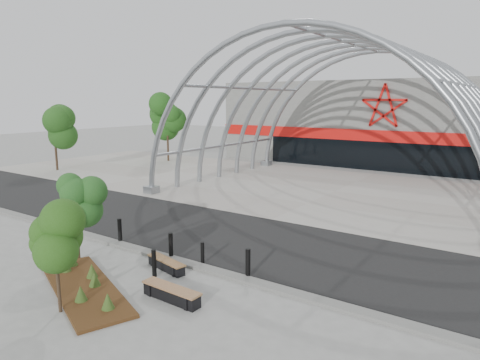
{
  "coord_description": "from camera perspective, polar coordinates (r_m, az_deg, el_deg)",
  "views": [
    {
      "loc": [
        10.9,
        -11.84,
        6.21
      ],
      "look_at": [
        0.0,
        4.0,
        2.6
      ],
      "focal_mm": 32.0,
      "sensor_mm": 36.0,
      "label": 1
    }
  ],
  "objects": [
    {
      "name": "bg_tree_2",
      "position": [
        41.23,
        -23.55,
        6.49
      ],
      "size": [
        2.55,
        2.55,
        5.38
      ],
      "color": "#2F2216",
      "rests_on": "ground"
    },
    {
      "name": "bollard_1",
      "position": [
        17.31,
        -9.21,
        -8.66
      ],
      "size": [
        0.17,
        0.17,
        1.06
      ],
      "primitive_type": "cylinder",
      "color": "black",
      "rests_on": "ground"
    },
    {
      "name": "bollard_0",
      "position": [
        19.58,
        -15.73,
        -6.56
      ],
      "size": [
        0.18,
        0.18,
        1.11
      ],
      "primitive_type": "cylinder",
      "color": "black",
      "rests_on": "ground"
    },
    {
      "name": "bench_0",
      "position": [
        16.38,
        -9.81,
        -11.06
      ],
      "size": [
        1.97,
        0.8,
        0.4
      ],
      "color": "black",
      "rests_on": "ground"
    },
    {
      "name": "bollard_3",
      "position": [
        15.76,
        -11.39,
        -10.82
      ],
      "size": [
        0.16,
        0.16,
        1.0
      ],
      "primitive_type": "cylinder",
      "color": "black",
      "rests_on": "ground"
    },
    {
      "name": "bench_1",
      "position": [
        14.03,
        -9.13,
        -14.76
      ],
      "size": [
        2.19,
        0.54,
        0.46
      ],
      "color": "black",
      "rests_on": "ground"
    },
    {
      "name": "street_tree_0",
      "position": [
        17.71,
        -21.14,
        -2.65
      ],
      "size": [
        1.44,
        1.44,
        3.28
      ],
      "color": "#332516",
      "rests_on": "ground"
    },
    {
      "name": "vault_canopy",
      "position": [
        30.07,
        12.52,
        -1.51
      ],
      "size": [
        20.8,
        15.8,
        20.36
      ],
      "color": "#92979C",
      "rests_on": "ground"
    },
    {
      "name": "planting_bed",
      "position": [
        15.56,
        -20.04,
        -12.99
      ],
      "size": [
        5.87,
        3.72,
        0.6
      ],
      "color": "#40260D",
      "rests_on": "ground"
    },
    {
      "name": "forecourt",
      "position": [
        30.07,
        12.52,
        -1.5
      ],
      "size": [
        60.0,
        17.0,
        0.04
      ],
      "primitive_type": "cube",
      "color": "#AAA399",
      "rests_on": "ground"
    },
    {
      "name": "arena_building",
      "position": [
        46.63,
        21.15,
        7.19
      ],
      "size": [
        34.0,
        15.24,
        8.0
      ],
      "color": "slate",
      "rests_on": "ground"
    },
    {
      "name": "street_tree_1",
      "position": [
        13.56,
        -23.47,
        -7.57
      ],
      "size": [
        1.28,
        1.28,
        3.03
      ],
      "color": "#322719",
      "rests_on": "ground"
    },
    {
      "name": "road",
      "position": [
        19.81,
        -0.83,
        -7.61
      ],
      "size": [
        140.0,
        7.0,
        0.02
      ],
      "primitive_type": "cube",
      "color": "black",
      "rests_on": "ground"
    },
    {
      "name": "bollard_2",
      "position": [
        16.62,
        -5.02,
        -9.7
      ],
      "size": [
        0.14,
        0.14,
        0.89
      ],
      "primitive_type": "cylinder",
      "color": "black",
      "rests_on": "ground"
    },
    {
      "name": "bollard_4",
      "position": [
        15.3,
        1.06,
        -11.08
      ],
      "size": [
        0.18,
        0.18,
        1.1
      ],
      "primitive_type": "cylinder",
      "color": "black",
      "rests_on": "ground"
    },
    {
      "name": "ground",
      "position": [
        17.24,
        -7.69,
        -10.57
      ],
      "size": [
        140.0,
        140.0,
        0.0
      ],
      "primitive_type": "plane",
      "color": "gray",
      "rests_on": "ground"
    },
    {
      "name": "bg_tree_0",
      "position": [
        44.39,
        -9.71,
        8.45
      ],
      "size": [
        3.0,
        3.0,
        6.45
      ],
      "color": "black",
      "rests_on": "ground"
    },
    {
      "name": "kerb",
      "position": [
        17.05,
        -8.26,
        -10.62
      ],
      "size": [
        60.0,
        0.5,
        0.12
      ],
      "primitive_type": "cube",
      "color": "slate",
      "rests_on": "ground"
    }
  ]
}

